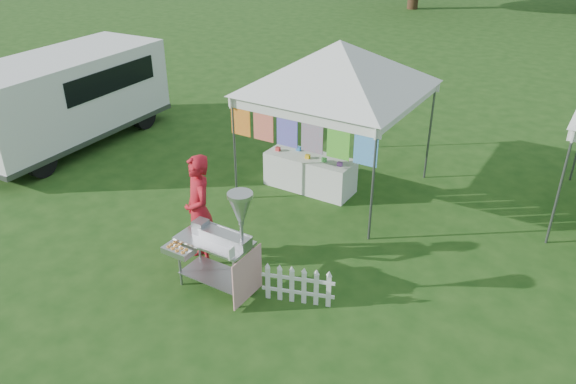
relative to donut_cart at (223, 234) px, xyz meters
The scene contains 7 objects.
ground 1.12m from the donut_cart, 117.78° to the left, with size 120.00×120.00×0.00m, color #1C4413.
canopy_main 4.36m from the donut_cart, 93.07° to the left, with size 4.24×4.24×3.45m.
donut_cart is the anchor object (origin of this frame).
vendor 0.97m from the donut_cart, 150.92° to the left, with size 0.68×0.44×1.86m, color #B21522.
cargo_van 7.26m from the donut_cart, 157.37° to the left, with size 2.29×5.15×2.10m.
picket_fence 1.32m from the donut_cart, 18.42° to the left, with size 1.03×0.38×0.56m.
display_table 3.73m from the donut_cart, 99.77° to the left, with size 1.80×0.70×0.71m, color white.
Camera 1 is at (4.56, -5.70, 5.30)m, focal length 35.00 mm.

